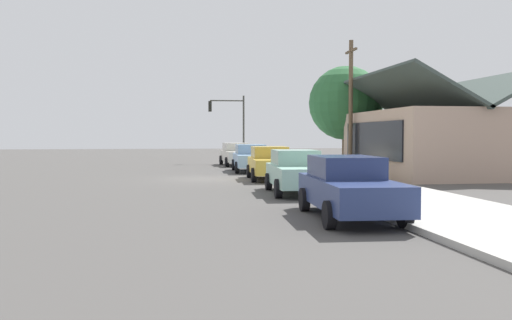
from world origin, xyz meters
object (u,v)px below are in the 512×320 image
Objects in this scene: car_navy at (349,187)px; traffic_light_main at (230,118)px; car_mustard at (270,163)px; shade_tree at (346,103)px; utility_pole_wooden at (351,104)px; fire_hydrant_red at (351,184)px; car_ivory at (237,154)px; car_seafoam at (296,171)px; car_skyblue at (251,158)px.

traffic_light_main is at bearing -176.98° from car_navy.
car_mustard is 0.91× the size of car_navy.
shade_tree is 0.87× the size of utility_pole_wooden.
car_ivory is at bearing -175.62° from fire_hydrant_red.
car_navy is 28.74m from traffic_light_main.
traffic_light_main reaches higher than car_navy.
car_seafoam is 2.46m from fire_hydrant_red.
car_seafoam is at bearing 2.54° from car_skyblue.
car_skyblue is at bearing -74.08° from shade_tree.
car_skyblue is at bearing -174.13° from fire_hydrant_red.
car_mustard is at bearing -178.10° from car_seafoam.
shade_tree is at bearing 166.36° from utility_pole_wooden.
utility_pole_wooden reaches higher than shade_tree.
car_skyblue is 0.74× the size of shade_tree.
car_mustard is 12.36m from car_navy.
car_ivory is 18.71m from car_seafoam.
car_seafoam is 12.09m from utility_pole_wooden.
traffic_light_main is at bearing -155.10° from utility_pole_wooden.
car_mustard is 6.28× the size of fire_hydrant_red.
shade_tree is at bearing 165.09° from car_navy.
car_navy is (6.10, 0.01, 0.00)m from car_seafoam.
utility_pole_wooden is at bearing 130.32° from car_mustard.
utility_pole_wooden is (12.19, 5.66, 0.44)m from traffic_light_main.
car_mustard is 0.59× the size of utility_pole_wooden.
car_navy is at bearing 0.41° from traffic_light_main.
traffic_light_main is (-3.80, -0.08, 2.67)m from car_ivory.
car_seafoam is 15.78m from shade_tree.
fire_hydrant_red is at bearing -17.05° from shade_tree.
car_navy is at bearing -2.15° from car_ivory.
car_ivory is at bearing -176.63° from car_seafoam.
traffic_light_main is (-8.47, -6.56, -0.68)m from shade_tree.
car_skyblue is at bearing -177.38° from car_navy.
utility_pole_wooden reaches higher than car_navy.
utility_pole_wooden is (-16.42, 5.46, 3.11)m from car_navy.
car_navy is at bearing 3.07° from car_seafoam.
car_seafoam is at bearing 0.50° from traffic_light_main.
shade_tree is at bearing 162.95° from fire_hydrant_red.
traffic_light_main is 24.70m from fire_hydrant_red.
car_navy reaches higher than fire_hydrant_red.
utility_pole_wooden is 13.35m from fire_hydrant_red.
fire_hydrant_red is at bearing 3.88° from traffic_light_main.
shade_tree is 10.74m from traffic_light_main.
fire_hydrant_red is at bearing 8.44° from car_skyblue.
fire_hydrant_red is (14.17, 1.46, -0.32)m from car_skyblue.
car_mustard is at bearing 3.66° from car_skyblue.
car_skyblue is at bearing -1.33° from car_ivory.
car_navy is (24.81, 0.13, -0.00)m from car_ivory.
car_mustard is 10.53m from shade_tree.
car_ivory is 1.01× the size of car_skyblue.
car_skyblue is at bearing -177.03° from car_seafoam.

